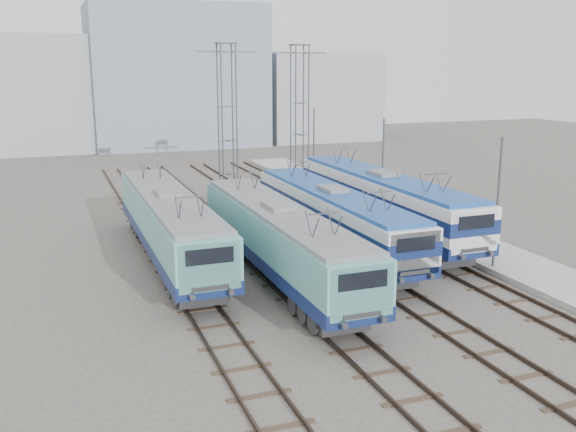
# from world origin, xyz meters

# --- Properties ---
(ground) EXTENTS (160.00, 160.00, 0.00)m
(ground) POSITION_xyz_m (0.00, 0.00, 0.00)
(ground) COLOR #514C47
(platform) EXTENTS (4.00, 70.00, 0.30)m
(platform) POSITION_xyz_m (10.20, 8.00, 0.15)
(platform) COLOR #9E9E99
(platform) RESTS_ON ground
(locomotive_far_left) EXTENTS (2.90, 18.31, 3.45)m
(locomotive_far_left) POSITION_xyz_m (-6.75, 9.32, 2.28)
(locomotive_far_left) COLOR #101F52
(locomotive_far_left) RESTS_ON ground
(locomotive_center_left) EXTENTS (2.85, 18.00, 3.39)m
(locomotive_center_left) POSITION_xyz_m (-2.25, 4.43, 2.24)
(locomotive_center_left) COLOR #101F52
(locomotive_center_left) RESTS_ON ground
(locomotive_center_right) EXTENTS (2.79, 17.60, 3.31)m
(locomotive_center_right) POSITION_xyz_m (2.25, 7.98, 2.25)
(locomotive_center_right) COLOR #101F52
(locomotive_center_right) RESTS_ON ground
(locomotive_far_right) EXTENTS (2.98, 18.87, 3.55)m
(locomotive_far_right) POSITION_xyz_m (6.75, 10.40, 2.40)
(locomotive_far_right) COLOR #101F52
(locomotive_far_right) RESTS_ON ground
(catenary_tower_west) EXTENTS (4.50, 1.20, 12.00)m
(catenary_tower_west) POSITION_xyz_m (0.00, 22.00, 6.64)
(catenary_tower_west) COLOR #3F4247
(catenary_tower_west) RESTS_ON ground
(catenary_tower_east) EXTENTS (4.50, 1.20, 12.00)m
(catenary_tower_east) POSITION_xyz_m (6.50, 24.00, 6.64)
(catenary_tower_east) COLOR #3F4247
(catenary_tower_east) RESTS_ON ground
(mast_front) EXTENTS (0.12, 0.12, 7.00)m
(mast_front) POSITION_xyz_m (8.60, 2.00, 3.50)
(mast_front) COLOR #3F4247
(mast_front) RESTS_ON ground
(mast_mid) EXTENTS (0.12, 0.12, 7.00)m
(mast_mid) POSITION_xyz_m (8.60, 14.00, 3.50)
(mast_mid) COLOR #3F4247
(mast_mid) RESTS_ON ground
(mast_rear) EXTENTS (0.12, 0.12, 7.00)m
(mast_rear) POSITION_xyz_m (8.60, 26.00, 3.50)
(mast_rear) COLOR #3F4247
(mast_rear) RESTS_ON ground
(building_west) EXTENTS (18.00, 12.00, 14.00)m
(building_west) POSITION_xyz_m (-14.00, 62.00, 7.00)
(building_west) COLOR #8E969E
(building_west) RESTS_ON ground
(building_center) EXTENTS (22.00, 14.00, 18.00)m
(building_center) POSITION_xyz_m (4.00, 62.00, 9.00)
(building_center) COLOR gray
(building_center) RESTS_ON ground
(building_east) EXTENTS (16.00, 12.00, 12.00)m
(building_east) POSITION_xyz_m (24.00, 62.00, 6.00)
(building_east) COLOR #8E969E
(building_east) RESTS_ON ground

